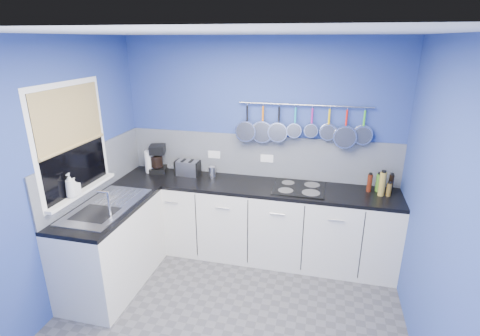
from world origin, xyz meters
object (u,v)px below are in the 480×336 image
at_px(paper_towel, 150,162).
at_px(toaster, 188,168).
at_px(hob, 299,188).
at_px(soap_bottle_b, 75,186).
at_px(canister, 212,172).
at_px(soap_bottle_a, 70,185).
at_px(coffee_maker, 157,159).

relative_size(paper_towel, toaster, 0.99).
bearing_deg(hob, soap_bottle_b, -153.50).
xyz_separation_m(canister, hob, (1.05, -0.14, -0.05)).
distance_m(soap_bottle_a, canister, 1.58).
bearing_deg(canister, soap_bottle_a, -129.38).
distance_m(toaster, canister, 0.30).
relative_size(paper_towel, coffee_maker, 0.79).
distance_m(soap_bottle_a, toaster, 1.39).
bearing_deg(paper_towel, canister, 2.87).
relative_size(soap_bottle_b, toaster, 0.63).
height_order(soap_bottle_b, coffee_maker, coffee_maker).
bearing_deg(soap_bottle_a, paper_towel, 79.94).
bearing_deg(soap_bottle_a, toaster, 59.84).
bearing_deg(paper_towel, soap_bottle_a, -100.06).
relative_size(soap_bottle_b, paper_towel, 0.64).
xyz_separation_m(soap_bottle_a, hob, (2.04, 1.07, -0.26)).
distance_m(soap_bottle_b, paper_towel, 1.14).
bearing_deg(coffee_maker, toaster, -17.06).
distance_m(canister, hob, 1.06).
distance_m(soap_bottle_a, coffee_maker, 1.23).
height_order(soap_bottle_a, coffee_maker, soap_bottle_a).
height_order(soap_bottle_a, toaster, soap_bottle_a).
distance_m(soap_bottle_b, hob, 2.29).
height_order(canister, hob, canister).
bearing_deg(coffee_maker, soap_bottle_b, -121.49).
relative_size(soap_bottle_b, canister, 1.42).
bearing_deg(toaster, coffee_maker, -176.95).
xyz_separation_m(coffee_maker, canister, (0.69, 0.02, -0.11)).
bearing_deg(paper_towel, hob, -3.02).
bearing_deg(coffee_maker, paper_towel, 176.29).
bearing_deg(soap_bottle_b, canister, 49.27).
bearing_deg(toaster, soap_bottle_b, -117.94).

